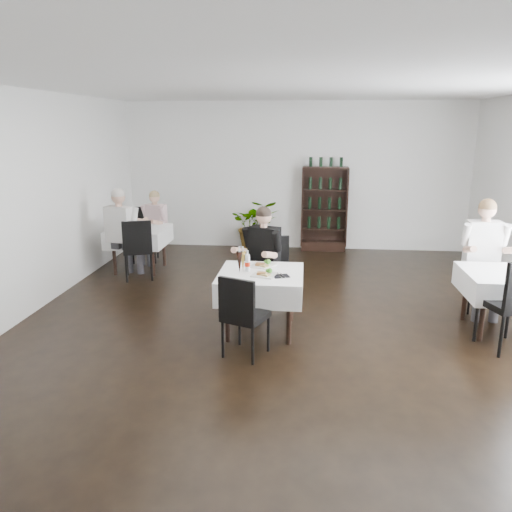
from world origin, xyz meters
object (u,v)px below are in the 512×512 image
at_px(main_table, 261,284).
at_px(potted_tree, 256,225).
at_px(wine_shelf, 324,210).
at_px(diner_main, 261,252).

distance_m(main_table, potted_tree, 4.18).
relative_size(wine_shelf, diner_main, 1.19).
distance_m(main_table, diner_main, 0.73).
distance_m(wine_shelf, main_table, 4.41).
bearing_deg(potted_tree, main_table, -83.26).
height_order(wine_shelf, diner_main, wine_shelf).
bearing_deg(main_table, wine_shelf, 78.22).
relative_size(main_table, potted_tree, 0.96).
distance_m(wine_shelf, potted_tree, 1.43).
bearing_deg(potted_tree, wine_shelf, 6.60).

